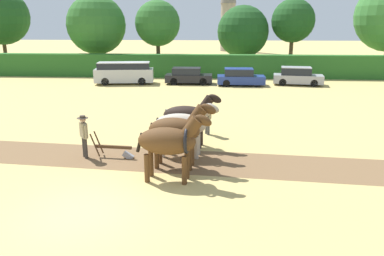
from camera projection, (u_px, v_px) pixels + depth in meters
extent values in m
plane|color=tan|center=(84.00, 213.00, 10.88)|extent=(240.00, 240.00, 0.00)
cube|color=brown|center=(56.00, 154.00, 15.78)|extent=(35.08, 5.57, 0.01)
cube|color=#286023|center=(181.00, 66.00, 38.44)|extent=(62.02, 1.46, 2.31)
cylinder|color=#4C3823|center=(5.00, 50.00, 46.12)|extent=(0.44, 0.44, 4.33)
sphere|color=#1E4C1E|center=(1.00, 17.00, 45.04)|extent=(6.70, 6.70, 6.70)
cylinder|color=#423323|center=(98.00, 57.00, 42.58)|extent=(0.44, 0.44, 3.44)
sphere|color=#2D6628|center=(96.00, 25.00, 41.64)|extent=(6.52, 6.52, 6.52)
cylinder|color=#423323|center=(158.00, 54.00, 42.21)|extent=(0.44, 0.44, 4.01)
sphere|color=#2D6628|center=(158.00, 23.00, 41.30)|extent=(4.98, 4.98, 4.98)
cylinder|color=brown|center=(242.00, 58.00, 44.06)|extent=(0.44, 0.44, 2.83)
sphere|color=#1E4C1E|center=(243.00, 32.00, 43.24)|extent=(5.92, 5.92, 5.92)
cylinder|color=brown|center=(291.00, 52.00, 42.84)|extent=(0.44, 0.44, 4.34)
sphere|color=#1E4C1E|center=(293.00, 21.00, 41.90)|extent=(4.82, 4.82, 4.82)
cylinder|color=gray|center=(228.00, 28.00, 75.02)|extent=(2.87, 2.87, 9.21)
ellipsoid|color=#513319|center=(167.00, 141.00, 12.79)|extent=(2.09, 1.16, 0.95)
cylinder|color=#513319|center=(187.00, 165.00, 13.20)|extent=(0.18, 0.18, 1.01)
cylinder|color=#513319|center=(184.00, 170.00, 12.68)|extent=(0.18, 0.18, 1.01)
cylinder|color=#513319|center=(151.00, 163.00, 13.39)|extent=(0.18, 0.18, 1.01)
cylinder|color=#513319|center=(147.00, 168.00, 12.87)|extent=(0.18, 0.18, 1.01)
cylinder|color=#513319|center=(191.00, 128.00, 12.53)|extent=(0.85, 0.51, 0.89)
ellipsoid|color=#513319|center=(203.00, 120.00, 12.39)|extent=(0.70, 0.31, 0.54)
cube|color=black|center=(197.00, 123.00, 12.45)|extent=(0.41, 0.11, 0.54)
cylinder|color=black|center=(140.00, 143.00, 12.95)|extent=(0.31, 0.14, 0.71)
torus|color=black|center=(187.00, 140.00, 12.66)|extent=(0.19, 0.96, 0.96)
ellipsoid|color=#513319|center=(174.00, 130.00, 14.01)|extent=(2.03, 1.16, 0.95)
cylinder|color=#513319|center=(192.00, 152.00, 14.43)|extent=(0.18, 0.18, 1.04)
cylinder|color=#513319|center=(190.00, 157.00, 13.90)|extent=(0.18, 0.18, 1.04)
cylinder|color=#513319|center=(160.00, 151.00, 14.61)|extent=(0.18, 0.18, 1.04)
cylinder|color=#513319|center=(157.00, 155.00, 14.09)|extent=(0.18, 0.18, 1.04)
cylinder|color=#513319|center=(196.00, 117.00, 13.74)|extent=(0.90, 0.52, 0.97)
ellipsoid|color=#513319|center=(208.00, 109.00, 13.59)|extent=(0.70, 0.31, 0.54)
cube|color=black|center=(202.00, 112.00, 13.66)|extent=(0.46, 0.12, 0.61)
cylinder|color=black|center=(150.00, 132.00, 14.17)|extent=(0.31, 0.14, 0.71)
torus|color=black|center=(192.00, 129.00, 13.89)|extent=(0.19, 0.97, 0.96)
ellipsoid|color=#B2A38E|center=(180.00, 125.00, 15.27)|extent=(2.22, 1.13, 0.91)
cylinder|color=#B2A38E|center=(198.00, 144.00, 15.65)|extent=(0.18, 0.18, 0.93)
cylinder|color=#B2A38E|center=(196.00, 148.00, 15.15)|extent=(0.18, 0.18, 0.93)
cylinder|color=#B2A38E|center=(166.00, 142.00, 15.85)|extent=(0.18, 0.18, 0.93)
cylinder|color=#B2A38E|center=(163.00, 146.00, 15.35)|extent=(0.18, 0.18, 0.93)
cylinder|color=#B2A38E|center=(203.00, 114.00, 15.01)|extent=(0.80, 0.49, 0.84)
ellipsoid|color=#B2A38E|center=(212.00, 108.00, 14.88)|extent=(0.70, 0.31, 0.54)
cube|color=black|center=(207.00, 110.00, 14.93)|extent=(0.39, 0.11, 0.51)
cylinder|color=black|center=(156.00, 126.00, 15.44)|extent=(0.31, 0.14, 0.71)
torus|color=black|center=(199.00, 124.00, 15.14)|extent=(0.19, 0.93, 0.93)
ellipsoid|color=black|center=(186.00, 115.00, 16.47)|extent=(2.08, 1.06, 0.86)
cylinder|color=black|center=(201.00, 134.00, 16.85)|extent=(0.18, 0.18, 1.03)
cylinder|color=black|center=(200.00, 137.00, 16.38)|extent=(0.18, 0.18, 1.03)
cylinder|color=black|center=(173.00, 133.00, 17.05)|extent=(0.18, 0.18, 1.03)
cylinder|color=black|center=(170.00, 136.00, 16.57)|extent=(0.18, 0.18, 1.03)
cylinder|color=black|center=(205.00, 105.00, 16.22)|extent=(0.83, 0.47, 0.90)
ellipsoid|color=black|center=(215.00, 99.00, 16.07)|extent=(0.70, 0.31, 0.54)
cube|color=gray|center=(209.00, 101.00, 16.14)|extent=(0.43, 0.11, 0.57)
cylinder|color=gray|center=(165.00, 117.00, 16.64)|extent=(0.31, 0.14, 0.71)
torus|color=black|center=(202.00, 115.00, 16.35)|extent=(0.18, 0.88, 0.88)
cube|color=#4C331E|center=(113.00, 147.00, 15.29)|extent=(1.56, 0.23, 0.12)
cube|color=#939399|center=(128.00, 156.00, 15.29)|extent=(0.50, 0.24, 0.39)
cylinder|color=#4C331E|center=(99.00, 142.00, 15.55)|extent=(0.40, 0.09, 0.96)
cylinder|color=#4C331E|center=(95.00, 145.00, 15.17)|extent=(0.40, 0.09, 0.96)
cylinder|color=#38332D|center=(84.00, 147.00, 15.38)|extent=(0.14, 0.14, 0.87)
cylinder|color=#38332D|center=(86.00, 148.00, 15.19)|extent=(0.14, 0.14, 0.87)
cube|color=tan|center=(84.00, 130.00, 15.08)|extent=(0.46, 0.53, 0.61)
sphere|color=tan|center=(83.00, 120.00, 14.97)|extent=(0.23, 0.23, 0.23)
cylinder|color=tan|center=(82.00, 129.00, 15.33)|extent=(0.09, 0.09, 0.58)
cylinder|color=tan|center=(86.00, 132.00, 14.85)|extent=(0.09, 0.09, 0.58)
cylinder|color=#42382D|center=(83.00, 118.00, 14.95)|extent=(0.45, 0.45, 0.02)
cylinder|color=#42382D|center=(82.00, 117.00, 14.94)|extent=(0.22, 0.22, 0.10)
cylinder|color=#4C4C4C|center=(206.00, 126.00, 18.62)|extent=(0.14, 0.14, 0.83)
cylinder|color=#4C4C4C|center=(208.00, 127.00, 18.43)|extent=(0.14, 0.14, 0.83)
cube|color=tan|center=(208.00, 112.00, 18.33)|extent=(0.40, 0.52, 0.59)
sphere|color=tan|center=(208.00, 104.00, 18.22)|extent=(0.23, 0.23, 0.23)
cylinder|color=tan|center=(205.00, 111.00, 18.60)|extent=(0.09, 0.09, 0.56)
cylinder|color=tan|center=(210.00, 114.00, 18.08)|extent=(0.09, 0.09, 0.56)
cylinder|color=tan|center=(208.00, 103.00, 18.20)|extent=(0.43, 0.43, 0.02)
cylinder|color=tan|center=(208.00, 102.00, 18.19)|extent=(0.21, 0.21, 0.10)
cube|color=#BCBCC1|center=(124.00, 75.00, 34.16)|extent=(5.46, 2.57, 1.19)
cube|color=black|center=(124.00, 66.00, 33.92)|extent=(4.81, 2.29, 0.54)
cube|color=#BCBCC1|center=(124.00, 62.00, 33.84)|extent=(4.81, 2.29, 0.06)
cylinder|color=black|center=(143.00, 79.00, 35.17)|extent=(0.71, 0.31, 0.68)
cylinder|color=black|center=(142.00, 81.00, 33.59)|extent=(0.71, 0.31, 0.68)
cylinder|color=black|center=(108.00, 79.00, 34.95)|extent=(0.71, 0.31, 0.68)
cylinder|color=black|center=(105.00, 82.00, 33.38)|extent=(0.71, 0.31, 0.68)
cube|color=black|center=(189.00, 78.00, 34.27)|extent=(4.27, 1.86, 0.68)
cube|color=black|center=(187.00, 71.00, 34.11)|extent=(2.57, 1.65, 0.56)
cube|color=black|center=(187.00, 68.00, 34.03)|extent=(2.57, 1.65, 0.06)
cylinder|color=black|center=(204.00, 79.00, 35.00)|extent=(0.66, 0.23, 0.65)
cylinder|color=black|center=(203.00, 82.00, 33.49)|extent=(0.66, 0.23, 0.65)
cylinder|color=black|center=(176.00, 79.00, 35.15)|extent=(0.66, 0.23, 0.65)
cylinder|color=black|center=(174.00, 81.00, 33.63)|extent=(0.66, 0.23, 0.65)
cube|color=navy|center=(241.00, 80.00, 33.32)|extent=(4.18, 1.80, 0.70)
cube|color=black|center=(239.00, 72.00, 33.16)|extent=(2.51, 1.62, 0.59)
cube|color=navy|center=(239.00, 69.00, 33.07)|extent=(2.51, 1.62, 0.06)
cylinder|color=black|center=(255.00, 81.00, 34.05)|extent=(0.62, 0.22, 0.62)
cylinder|color=black|center=(256.00, 83.00, 32.54)|extent=(0.62, 0.22, 0.62)
cylinder|color=black|center=(226.00, 81.00, 34.22)|extent=(0.62, 0.22, 0.62)
cylinder|color=black|center=(226.00, 83.00, 32.71)|extent=(0.62, 0.22, 0.62)
cube|color=#9E9EA8|center=(298.00, 79.00, 33.61)|extent=(4.53, 2.40, 0.74)
cube|color=black|center=(296.00, 71.00, 33.47)|extent=(2.80, 1.97, 0.63)
cube|color=#9E9EA8|center=(296.00, 67.00, 33.38)|extent=(2.80, 1.97, 0.06)
cylinder|color=black|center=(313.00, 81.00, 34.13)|extent=(0.66, 0.31, 0.63)
cylinder|color=black|center=(314.00, 83.00, 32.66)|extent=(0.66, 0.31, 0.63)
cylinder|color=black|center=(282.00, 80.00, 34.69)|extent=(0.66, 0.31, 0.63)
cylinder|color=black|center=(283.00, 82.00, 33.22)|extent=(0.66, 0.31, 0.63)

